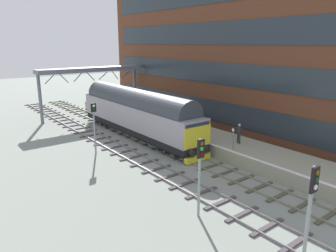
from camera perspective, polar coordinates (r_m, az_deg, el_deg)
ground_plane at (r=27.07m, az=1.01°, el=-4.59°), size 140.00×140.00×0.00m
track_main at (r=27.05m, az=1.01°, el=-4.48°), size 2.50×60.00×0.15m
track_adjacent_west at (r=25.17m, az=-5.20°, el=-6.03°), size 2.50×60.00×0.15m
station_platform at (r=29.18m, az=6.57°, el=-2.22°), size 4.00×44.00×1.01m
station_building at (r=35.46m, az=10.23°, el=12.48°), size 5.41×37.02×15.43m
diesel_locomotive at (r=31.00m, az=-5.66°, el=2.59°), size 2.74×17.90×4.68m
signal_post_near at (r=13.14m, az=24.04°, el=-13.49°), size 0.44×0.22×4.70m
signal_post_mid at (r=16.47m, az=5.72°, el=-7.40°), size 0.44×0.22×4.28m
signal_post_far at (r=26.64m, az=-13.07°, el=0.65°), size 0.44×0.22×4.23m
platform_number_sign at (r=24.61m, az=11.59°, el=-1.57°), size 0.10×0.44×1.74m
waiting_passenger at (r=26.31m, az=12.59°, el=-0.98°), size 0.37×0.51×1.64m
overhead_footbridge at (r=40.26m, az=-13.70°, el=9.35°), size 12.76×2.00×6.04m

